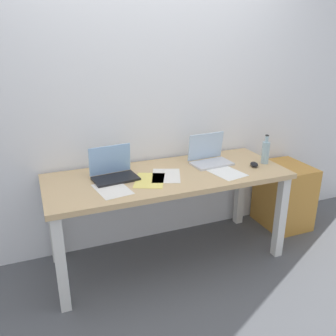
% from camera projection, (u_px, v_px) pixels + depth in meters
% --- Properties ---
extents(ground_plane, '(8.00, 8.00, 0.00)m').
position_uv_depth(ground_plane, '(168.00, 257.00, 3.01)').
color(ground_plane, '#515459').
extents(back_wall, '(5.20, 0.08, 2.60)m').
position_uv_depth(back_wall, '(149.00, 95.00, 2.93)').
color(back_wall, white).
rests_on(back_wall, ground).
extents(desk, '(1.87, 0.73, 0.76)m').
position_uv_depth(desk, '(168.00, 186.00, 2.78)').
color(desk, tan).
rests_on(desk, ground).
extents(laptop_left, '(0.35, 0.25, 0.24)m').
position_uv_depth(laptop_left, '(113.00, 171.00, 2.65)').
color(laptop_left, black).
rests_on(laptop_left, desk).
extents(laptop_right, '(0.34, 0.25, 0.25)m').
position_uv_depth(laptop_right, '(209.00, 157.00, 2.96)').
color(laptop_right, silver).
rests_on(laptop_right, desk).
extents(beer_bottle, '(0.06, 0.06, 0.24)m').
position_uv_depth(beer_bottle, '(266.00, 152.00, 2.95)').
color(beer_bottle, '#99B7C1').
rests_on(beer_bottle, desk).
extents(computer_mouse, '(0.09, 0.11, 0.03)m').
position_uv_depth(computer_mouse, '(254.00, 164.00, 2.90)').
color(computer_mouse, black).
rests_on(computer_mouse, desk).
extents(paper_sheet_front_right, '(0.26, 0.33, 0.00)m').
position_uv_depth(paper_sheet_front_right, '(226.00, 172.00, 2.77)').
color(paper_sheet_front_right, white).
rests_on(paper_sheet_front_right, desk).
extents(paper_yellow_folder, '(0.31, 0.36, 0.00)m').
position_uv_depth(paper_yellow_folder, '(150.00, 180.00, 2.62)').
color(paper_yellow_folder, '#F4E06B').
rests_on(paper_yellow_folder, desk).
extents(paper_sheet_center, '(0.30, 0.35, 0.00)m').
position_uv_depth(paper_sheet_center, '(166.00, 176.00, 2.71)').
color(paper_sheet_center, white).
rests_on(paper_sheet_center, desk).
extents(paper_sheet_front_left, '(0.25, 0.33, 0.00)m').
position_uv_depth(paper_sheet_front_left, '(112.00, 189.00, 2.47)').
color(paper_sheet_front_left, white).
rests_on(paper_sheet_front_left, desk).
extents(filing_cabinet, '(0.40, 0.48, 0.61)m').
position_uv_depth(filing_cabinet, '(284.00, 195.00, 3.44)').
color(filing_cabinet, '#C68938').
rests_on(filing_cabinet, ground).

